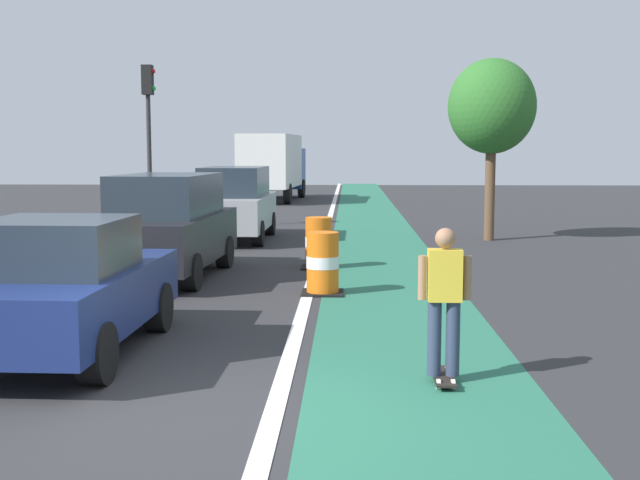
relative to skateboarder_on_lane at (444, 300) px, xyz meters
name	(u,v)px	position (x,y,z in m)	size (l,w,h in m)	color
ground_plane	(178,416)	(-2.64, -1.22, -0.91)	(100.00, 100.00, 0.00)	#2D2D30
bike_lane_strip	(381,254)	(-0.24, 10.78, -0.91)	(2.50, 80.00, 0.01)	#286B51
lane_divider_stripe	(319,253)	(-1.74, 10.78, -0.91)	(0.20, 80.00, 0.01)	silver
skateboarder_on_lane	(444,300)	(0.00, 0.00, 0.00)	(0.57, 0.80, 1.69)	black
parked_sedan_nearest	(63,288)	(-4.53, 1.02, -0.08)	(1.99, 4.14, 1.70)	navy
parked_suv_second	(168,225)	(-4.59, 7.00, 0.12)	(2.11, 4.69, 2.04)	black
parked_suv_third	(235,203)	(-4.21, 13.62, 0.12)	(1.96, 4.62, 2.04)	#9EA0A5
traffic_barrel_front	(323,264)	(-1.48, 5.30, -0.38)	(0.73, 0.73, 1.09)	orange
traffic_barrel_mid	(319,243)	(-1.67, 8.37, -0.38)	(0.73, 0.73, 1.09)	orange
delivery_truck_down_block	(273,163)	(-4.75, 30.75, 0.94)	(2.80, 7.74, 3.23)	silver
traffic_light_corner	(149,118)	(-7.24, 16.26, 2.59)	(0.41, 0.32, 5.10)	#2D2D2D
pedestrian_crossing	(114,212)	(-7.30, 12.56, -0.05)	(0.34, 0.20, 1.61)	#33333D
pedestrian_waiting	(152,204)	(-7.10, 15.85, -0.05)	(0.34, 0.20, 1.61)	#33333D
street_tree_sidewalk	(492,107)	(2.88, 13.83, 2.76)	(2.40, 2.40, 5.00)	brown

